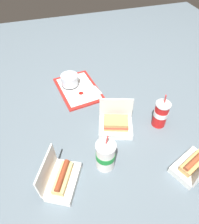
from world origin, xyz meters
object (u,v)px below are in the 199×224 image
ketchup_cup (81,94)px  clamshell_hotdog_front (61,179)px  plastic_fork (73,99)px  soda_cup_front (105,155)px  clamshell_hotdog_left (194,166)px  clamshell_sandwich_center (116,124)px  cake_container (70,80)px  food_tray (78,89)px  soda_cup_back (161,114)px

ketchup_cup → clamshell_hotdog_front: (-0.58, 0.23, 0.01)m
plastic_fork → soda_cup_front: (-0.52, -0.06, 0.07)m
plastic_fork → clamshell_hotdog_left: clamshell_hotdog_left is taller
ketchup_cup → clamshell_sandwich_center: clamshell_sandwich_center is taller
cake_container → ketchup_cup: (-0.14, -0.05, -0.02)m
food_tray → soda_cup_back: size_ratio=1.77×
plastic_fork → soda_cup_back: (-0.34, -0.45, 0.07)m
food_tray → clamshell_sandwich_center: size_ratio=1.76×
food_tray → clamshell_hotdog_left: (-0.78, -0.41, 0.03)m
food_tray → plastic_fork: (-0.11, 0.06, 0.01)m
soda_cup_back → food_tray: bearing=41.2°
food_tray → cake_container: bearing=38.2°
cake_container → clamshell_hotdog_front: 0.75m
food_tray → ketchup_cup: 0.09m
clamshell_sandwich_center → ketchup_cup: bearing=21.1°
food_tray → soda_cup_back: 0.60m
ketchup_cup → clamshell_hotdog_front: 0.63m
food_tray → ketchup_cup: size_ratio=10.10×
cake_container → soda_cup_back: size_ratio=0.54×
cake_container → clamshell_hotdog_front: size_ratio=0.50×
soda_cup_back → soda_cup_front: size_ratio=0.98×
plastic_fork → soda_cup_front: size_ratio=0.47×
ketchup_cup → clamshell_hotdog_front: size_ratio=0.16×
cake_container → clamshell_hotdog_front: clamshell_hotdog_front is taller
clamshell_sandwich_center → food_tray: bearing=17.4°
cake_container → plastic_fork: bearing=176.4°
cake_container → clamshell_hotdog_left: clamshell_hotdog_left is taller
clamshell_sandwich_center → soda_cup_front: size_ratio=0.99×
cake_container → soda_cup_back: bearing=-139.1°
cake_container → ketchup_cup: size_ratio=3.11×
soda_cup_front → cake_container: bearing=4.0°
clamshell_hotdog_front → clamshell_hotdog_left: clamshell_hotdog_left is taller
clamshell_hotdog_left → soda_cup_front: soda_cup_front is taller
soda_cup_front → soda_cup_back: bearing=-65.6°
plastic_fork → cake_container: bearing=22.3°
ketchup_cup → soda_cup_back: (-0.37, -0.39, 0.06)m
ketchup_cup → plastic_fork: size_ratio=0.36×
ketchup_cup → soda_cup_back: size_ratio=0.18×
food_tray → ketchup_cup: bearing=-178.5°
ketchup_cup → clamshell_hotdog_left: (-0.70, -0.41, 0.01)m
ketchup_cup → plastic_fork: (-0.02, 0.06, -0.01)m
plastic_fork → soda_cup_back: soda_cup_back is taller
ketchup_cup → soda_cup_front: size_ratio=0.17×
clamshell_hotdog_left → soda_cup_front: (0.15, 0.41, 0.05)m
cake_container → clamshell_hotdog_front: (-0.73, 0.18, -0.01)m
clamshell_sandwich_center → plastic_fork: bearing=31.1°
cake_container → ketchup_cup: cake_container is taller
clamshell_hotdog_left → clamshell_sandwich_center: bearing=37.7°
soda_cup_front → clamshell_sandwich_center: bearing=-31.6°
clamshell_hotdog_left → soda_cup_back: size_ratio=1.06×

